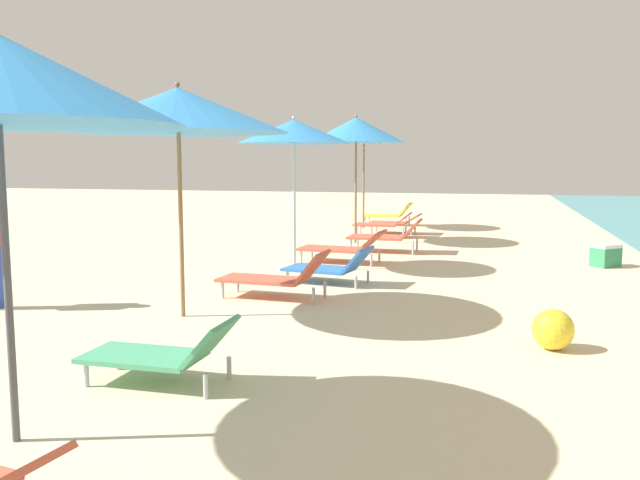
# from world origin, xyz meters

# --- Properties ---
(lounger_third_shoreside) EXTENTS (1.24, 0.56, 0.56)m
(lounger_third_shoreside) POSITION_xyz_m (0.81, 8.27, 0.26)
(lounger_third_shoreside) COLOR #4CA572
(lounger_third_shoreside) RESTS_ON ground
(umbrella_fourth) EXTENTS (2.50, 2.50, 2.69)m
(umbrella_fourth) POSITION_xyz_m (-0.10, 10.46, 2.37)
(umbrella_fourth) COLOR olive
(umbrella_fourth) RESTS_ON ground
(lounger_fourth_shoreside) EXTENTS (1.48, 0.66, 0.65)m
(lounger_fourth_shoreside) POSITION_xyz_m (0.64, 11.70, 0.29)
(lounger_fourth_shoreside) COLOR #D8593F
(lounger_fourth_shoreside) RESTS_ON ground
(umbrella_fifth) EXTENTS (1.85, 1.85, 2.53)m
(umbrella_fifth) POSITION_xyz_m (0.21, 13.92, 2.27)
(umbrella_fifth) COLOR silver
(umbrella_fifth) RESTS_ON ground
(lounger_fifth_shoreside) EXTENTS (1.57, 0.77, 0.60)m
(lounger_fifth_shoreside) POSITION_xyz_m (0.83, 14.87, 0.29)
(lounger_fifth_shoreside) COLOR #D8593F
(lounger_fifth_shoreside) RESTS_ON ground
(lounger_fifth_inland) EXTENTS (1.35, 0.80, 0.57)m
(lounger_fifth_inland) POSITION_xyz_m (1.08, 12.90, 0.25)
(lounger_fifth_inland) COLOR blue
(lounger_fifth_inland) RESTS_ON ground
(umbrella_sixth) EXTENTS (2.09, 2.09, 2.79)m
(umbrella_sixth) POSITION_xyz_m (0.47, 17.70, 2.46)
(umbrella_sixth) COLOR olive
(umbrella_sixth) RESTS_ON ground
(lounger_sixth_shoreside) EXTENTS (1.35, 0.64, 0.60)m
(lounger_sixth_shoreside) POSITION_xyz_m (0.89, 18.96, 0.33)
(lounger_sixth_shoreside) COLOR #D8593F
(lounger_sixth_shoreside) RESTS_ON ground
(lounger_sixth_inland) EXTENTS (1.44, 0.72, 0.67)m
(lounger_sixth_inland) POSITION_xyz_m (1.36, 16.45, 0.34)
(lounger_sixth_inland) COLOR #D8593F
(lounger_sixth_inland) RESTS_ON ground
(umbrella_farthest) EXTENTS (1.99, 1.99, 2.83)m
(umbrella_farthest) POSITION_xyz_m (0.04, 20.84, 2.54)
(umbrella_farthest) COLOR olive
(umbrella_farthest) RESTS_ON ground
(lounger_farthest_shoreside) EXTENTS (1.37, 0.68, 0.64)m
(lounger_farthest_shoreside) POSITION_xyz_m (0.56, 21.90, 0.31)
(lounger_farthest_shoreside) COLOR yellow
(lounger_farthest_shoreside) RESTS_ON ground
(lounger_farthest_inland) EXTENTS (1.28, 0.73, 0.50)m
(lounger_farthest_inland) POSITION_xyz_m (1.05, 19.80, 0.29)
(lounger_farthest_inland) COLOR #D8593F
(lounger_farthest_inland) RESTS_ON ground
(beach_ball) EXTENTS (0.40, 0.40, 0.40)m
(beach_ball) POSITION_xyz_m (3.97, 10.11, 0.20)
(beach_ball) COLOR yellow
(beach_ball) RESTS_ON ground
(cooler_box) EXTENTS (0.54, 0.53, 0.39)m
(cooler_box) POSITION_xyz_m (5.27, 15.60, 0.20)
(cooler_box) COLOR #338C59
(cooler_box) RESTS_ON ground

